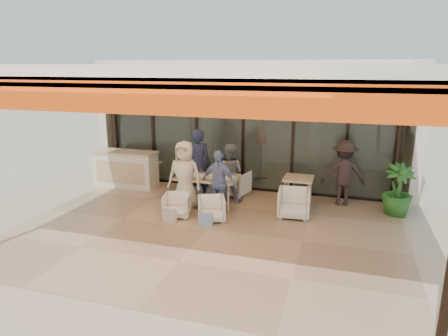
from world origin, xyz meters
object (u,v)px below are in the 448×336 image
(chair_far_left, at_px, (205,180))
(potted_palm, at_px, (398,190))
(chair_far_right, at_px, (234,182))
(chair_near_right, at_px, (211,208))
(dining_table, at_px, (207,178))
(chair_near_left, at_px, (177,204))
(diner_periwinkle, at_px, (218,182))
(diner_navy, at_px, (198,164))
(diner_cream, at_px, (185,176))
(host_counter, at_px, (125,169))
(side_table, at_px, (298,182))
(standing_woman, at_px, (344,173))
(diner_grey, at_px, (229,173))
(side_chair, at_px, (294,202))

(chair_far_left, xyz_separation_m, potted_palm, (4.83, -0.31, 0.26))
(chair_far_right, relative_size, chair_near_right, 1.20)
(dining_table, relative_size, chair_near_left, 2.51)
(diner_periwinkle, distance_m, potted_palm, 4.14)
(diner_navy, distance_m, diner_cream, 0.90)
(host_counter, distance_m, side_table, 4.92)
(diner_navy, height_order, side_table, diner_navy)
(chair_far_left, height_order, standing_woman, standing_woman)
(chair_far_left, xyz_separation_m, diner_periwinkle, (0.84, -1.40, 0.41))
(diner_grey, height_order, diner_periwinkle, diner_periwinkle)
(diner_periwinkle, relative_size, side_chair, 2.07)
(host_counter, height_order, chair_far_left, host_counter)
(chair_far_right, height_order, diner_cream, diner_cream)
(dining_table, bearing_deg, host_counter, 164.11)
(diner_grey, distance_m, diner_periwinkle, 0.90)
(dining_table, distance_m, diner_periwinkle, 0.63)
(host_counter, height_order, side_chair, host_counter)
(chair_near_left, xyz_separation_m, diner_periwinkle, (0.84, 0.50, 0.46))
(chair_far_left, bearing_deg, diner_cream, 76.11)
(host_counter, height_order, diner_cream, diner_cream)
(diner_cream, height_order, potted_palm, diner_cream)
(host_counter, distance_m, chair_near_right, 3.64)
(diner_cream, bearing_deg, diner_periwinkle, -1.02)
(dining_table, distance_m, chair_near_left, 1.11)
(standing_woman, bearing_deg, diner_periwinkle, 15.92)
(chair_far_right, distance_m, standing_woman, 2.81)
(side_chair, relative_size, standing_woman, 0.44)
(chair_far_right, height_order, standing_woman, standing_woman)
(dining_table, distance_m, chair_far_right, 1.08)
(chair_near_left, bearing_deg, side_table, 17.31)
(dining_table, relative_size, chair_near_right, 2.46)
(diner_navy, bearing_deg, chair_near_right, 112.14)
(standing_woman, bearing_deg, diner_grey, -0.58)
(diner_cream, xyz_separation_m, side_table, (2.57, 1.01, -0.20))
(chair_far_right, relative_size, diner_navy, 0.40)
(chair_far_right, distance_m, diner_grey, 0.63)
(host_counter, bearing_deg, diner_periwinkle, -21.30)
(diner_periwinkle, relative_size, standing_woman, 0.92)
(chair_far_left, distance_m, chair_near_left, 1.90)
(chair_near_left, distance_m, side_chair, 2.68)
(diner_navy, xyz_separation_m, standing_woman, (3.61, 0.52, -0.10))
(chair_near_left, height_order, diner_cream, diner_cream)
(host_counter, distance_m, side_chair, 5.02)
(dining_table, distance_m, side_chair, 2.19)
(potted_palm, bearing_deg, diner_grey, -177.34)
(diner_grey, distance_m, diner_cream, 1.23)
(chair_near_left, bearing_deg, chair_far_right, 52.95)
(diner_periwinkle, distance_m, side_table, 2.01)
(side_chair, distance_m, potted_palm, 2.42)
(chair_near_right, relative_size, standing_woman, 0.37)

